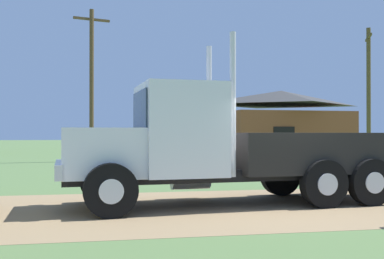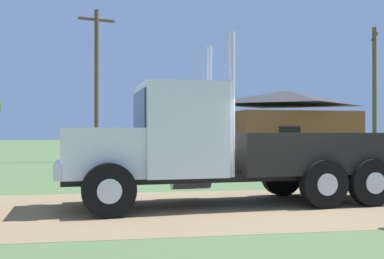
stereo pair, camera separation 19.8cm
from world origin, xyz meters
name	(u,v)px [view 1 (the left image)]	position (x,y,z in m)	size (l,w,h in m)	color
ground_plane	(279,205)	(0.00, 0.00, 0.00)	(200.00, 200.00, 0.00)	#526E3C
dirt_track	(279,205)	(0.00, 0.00, 0.00)	(120.00, 5.88, 0.01)	#8E7451
truck_foreground_white	(224,150)	(-1.26, 0.43, 1.31)	(8.34, 3.13, 3.99)	black
shed_building	(281,122)	(11.24, 28.45, 2.63)	(11.28, 8.78, 5.43)	brown
utility_pole_near	(92,81)	(-4.88, 18.04, 4.83)	(2.16, 0.72, 9.14)	brown
utility_pole_far	(369,90)	(12.19, 16.13, 4.41)	(1.03, 2.06, 8.31)	brown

